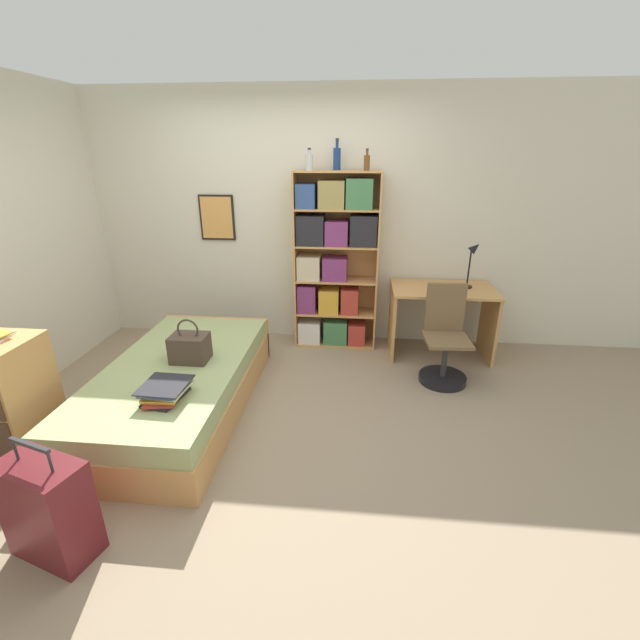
{
  "coord_description": "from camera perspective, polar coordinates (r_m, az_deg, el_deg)",
  "views": [
    {
      "loc": [
        0.77,
        -2.9,
        1.99
      ],
      "look_at": [
        0.46,
        0.21,
        0.75
      ],
      "focal_mm": 24.0,
      "sensor_mm": 36.0,
      "label": 1
    }
  ],
  "objects": [
    {
      "name": "ground_plane",
      "position": [
        3.6,
        -7.87,
        -12.11
      ],
      "size": [
        14.0,
        14.0,
        0.0
      ],
      "primitive_type": "plane",
      "color": "gray"
    },
    {
      "name": "wall_back",
      "position": [
        4.66,
        -4.11,
        13.07
      ],
      "size": [
        10.0,
        0.09,
        2.6
      ],
      "color": "beige",
      "rests_on": "ground_plane"
    },
    {
      "name": "bed",
      "position": [
        3.71,
        -18.21,
        -8.24
      ],
      "size": [
        1.05,
        2.05,
        0.42
      ],
      "color": "tan",
      "rests_on": "ground_plane"
    },
    {
      "name": "handbag",
      "position": [
        3.56,
        -16.96,
        -3.51
      ],
      "size": [
        0.29,
        0.21,
        0.36
      ],
      "color": "#47382D",
      "rests_on": "bed"
    },
    {
      "name": "book_stack_on_bed",
      "position": [
        3.12,
        -19.97,
        -8.81
      ],
      "size": [
        0.32,
        0.36,
        0.11
      ],
      "color": "#232328",
      "rests_on": "bed"
    },
    {
      "name": "suitcase",
      "position": [
        2.76,
        -32.44,
        -20.52
      ],
      "size": [
        0.49,
        0.35,
        0.69
      ],
      "color": "#5B191E",
      "rests_on": "ground_plane"
    },
    {
      "name": "bookcase",
      "position": [
        4.47,
        1.74,
        7.67
      ],
      "size": [
        0.86,
        0.31,
        1.81
      ],
      "color": "tan",
      "rests_on": "ground_plane"
    },
    {
      "name": "bottle_green",
      "position": [
        4.34,
        -1.43,
        20.34
      ],
      "size": [
        0.07,
        0.07,
        0.2
      ],
      "color": "#B7BCC1",
      "rests_on": "bookcase"
    },
    {
      "name": "bottle_brown",
      "position": [
        4.38,
        2.28,
        20.77
      ],
      "size": [
        0.07,
        0.07,
        0.29
      ],
      "color": "navy",
      "rests_on": "bookcase"
    },
    {
      "name": "bottle_clear",
      "position": [
        4.29,
        6.27,
        20.19
      ],
      "size": [
        0.06,
        0.06,
        0.2
      ],
      "color": "brown",
      "rests_on": "bookcase"
    },
    {
      "name": "desk",
      "position": [
        4.52,
        15.87,
        1.36
      ],
      "size": [
        1.02,
        0.63,
        0.72
      ],
      "color": "tan",
      "rests_on": "ground_plane"
    },
    {
      "name": "desk_lamp",
      "position": [
        4.46,
        19.74,
        8.03
      ],
      "size": [
        0.15,
        0.1,
        0.47
      ],
      "color": "black",
      "rests_on": "desk"
    },
    {
      "name": "desk_chair",
      "position": [
        4.07,
        16.21,
        -3.92
      ],
      "size": [
        0.43,
        0.43,
        0.89
      ],
      "color": "black",
      "rests_on": "ground_plane"
    }
  ]
}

